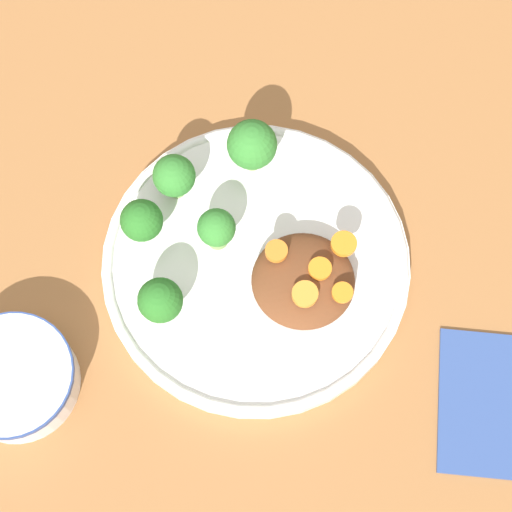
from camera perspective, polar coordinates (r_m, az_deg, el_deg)
ground_plane at (r=0.81m, az=-0.00°, el=-0.78°), size 4.00×4.00×0.00m
plate at (r=0.80m, az=-0.00°, el=-0.51°), size 0.29×0.29×0.02m
dip_bowl at (r=0.79m, az=-15.83°, el=-7.84°), size 0.11×0.11×0.04m
stew_mound at (r=0.77m, az=3.17°, el=-1.66°), size 0.09×0.09×0.03m
broccoli_floret_0 at (r=0.78m, az=-2.65°, el=1.81°), size 0.04×0.04×0.05m
broccoli_floret_1 at (r=0.80m, az=-5.47°, el=5.30°), size 0.04×0.04×0.05m
broccoli_floret_2 at (r=0.76m, az=-6.39°, el=-2.98°), size 0.04×0.04×0.05m
broccoli_floret_3 at (r=0.78m, az=-7.62°, el=2.33°), size 0.04×0.04×0.05m
broccoli_floret_4 at (r=0.80m, az=-0.27°, el=7.38°), size 0.05×0.05×0.06m
carrot_slice_0 at (r=0.76m, az=5.78°, el=-2.44°), size 0.02×0.02×0.00m
carrot_slice_1 at (r=0.77m, az=5.87°, el=0.82°), size 0.02×0.02×0.01m
carrot_slice_2 at (r=0.76m, az=4.29°, el=-0.84°), size 0.02×0.02×0.00m
carrot_slice_3 at (r=0.76m, az=1.40°, el=0.57°), size 0.02×0.02×0.01m
carrot_slice_4 at (r=0.75m, az=3.28°, el=-2.55°), size 0.02×0.02×0.01m
napkin at (r=0.80m, az=15.10°, el=-9.44°), size 0.13×0.09×0.01m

